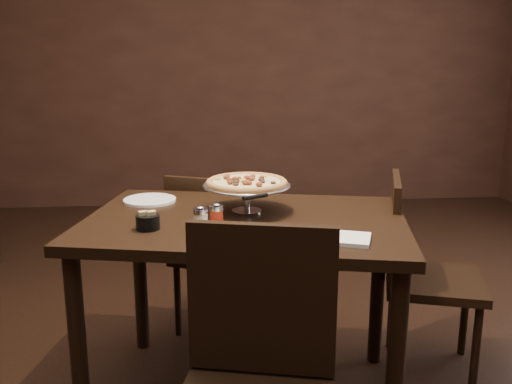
{
  "coord_description": "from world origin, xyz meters",
  "views": [
    {
      "loc": [
        -0.12,
        -2.18,
        1.48
      ],
      "look_at": [
        0.08,
        0.14,
        0.92
      ],
      "focal_mm": 40.0,
      "sensor_mm": 36.0,
      "label": 1
    }
  ],
  "objects": [
    {
      "name": "room",
      "position": [
        0.06,
        0.03,
        1.4
      ],
      "size": [
        6.04,
        7.04,
        2.84
      ],
      "color": "black",
      "rests_on": "ground"
    },
    {
      "name": "chair_near",
      "position": [
        0.01,
        -0.68,
        0.54
      ],
      "size": [
        0.56,
        0.56,
        0.99
      ],
      "rotation": [
        0.0,
        0.0,
        -0.23
      ],
      "color": "black",
      "rests_on": "ground"
    },
    {
      "name": "plate_left",
      "position": [
        -0.39,
        0.41,
        0.83
      ],
      "size": [
        0.24,
        0.24,
        0.01
      ],
      "primitive_type": "cylinder",
      "color": "white",
      "rests_on": "dining_table"
    },
    {
      "name": "napkin_stack",
      "position": [
        0.39,
        -0.24,
        0.83
      ],
      "size": [
        0.19,
        0.19,
        0.02
      ],
      "primitive_type": "cube",
      "rotation": [
        0.0,
        0.0,
        -0.34
      ],
      "color": "white",
      "rests_on": "dining_table"
    },
    {
      "name": "chair_far",
      "position": [
        -0.1,
        0.71,
        0.48
      ],
      "size": [
        0.54,
        0.54,
        0.89
      ],
      "rotation": [
        0.0,
        0.0,
        2.75
      ],
      "color": "black",
      "rests_on": "ground"
    },
    {
      "name": "parmesan_shaker",
      "position": [
        -0.15,
        -0.07,
        0.87
      ],
      "size": [
        0.06,
        0.06,
        0.1
      ],
      "color": "beige",
      "rests_on": "dining_table"
    },
    {
      "name": "pizza_stand",
      "position": [
        0.05,
        0.19,
        0.95
      ],
      "size": [
        0.38,
        0.38,
        0.16
      ],
      "color": "#B9B9C0",
      "rests_on": "dining_table"
    },
    {
      "name": "dining_table",
      "position": [
        0.03,
        0.09,
        0.72
      ],
      "size": [
        1.47,
        1.13,
        0.82
      ],
      "rotation": [
        0.0,
        0.0,
        -0.21
      ],
      "color": "black",
      "rests_on": "ground"
    },
    {
      "name": "serving_spatula",
      "position": [
        0.06,
        -0.05,
        0.95
      ],
      "size": [
        0.15,
        0.15,
        0.02
      ],
      "rotation": [
        0.0,
        0.0,
        -0.98
      ],
      "color": "#B9B9C0",
      "rests_on": "pizza_stand"
    },
    {
      "name": "pepper_flake_shaker",
      "position": [
        -0.09,
        -0.02,
        0.87
      ],
      "size": [
        0.06,
        0.06,
        0.1
      ],
      "color": "#9A1E0E",
      "rests_on": "dining_table"
    },
    {
      "name": "plate_near",
      "position": [
        -0.03,
        -0.2,
        0.83
      ],
      "size": [
        0.23,
        0.23,
        0.01
      ],
      "primitive_type": "cylinder",
      "color": "white",
      "rests_on": "dining_table"
    },
    {
      "name": "chair_side",
      "position": [
        0.86,
        0.26,
        0.51
      ],
      "size": [
        0.55,
        0.55,
        0.94
      ],
      "rotation": [
        0.0,
        0.0,
        1.27
      ],
      "color": "black",
      "rests_on": "ground"
    },
    {
      "name": "packet_caddy",
      "position": [
        -0.35,
        -0.03,
        0.86
      ],
      "size": [
        0.09,
        0.09,
        0.07
      ],
      "rotation": [
        0.0,
        0.0,
        0.35
      ],
      "color": "black",
      "rests_on": "dining_table"
    }
  ]
}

